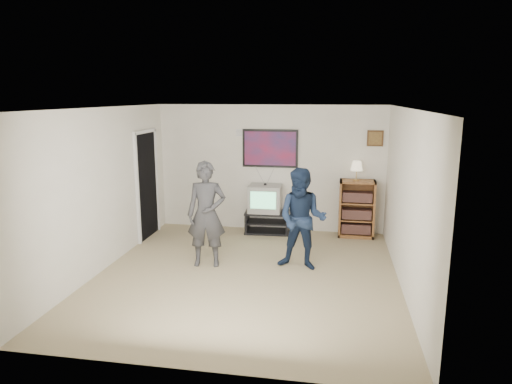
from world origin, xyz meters
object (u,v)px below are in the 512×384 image
(person_tall, at_px, (207,214))
(person_short, at_px, (302,219))
(media_stand, at_px, (267,222))
(crt_television, at_px, (265,198))
(bookshelf, at_px, (357,209))

(person_tall, xyz_separation_m, person_short, (1.50, 0.11, -0.04))
(media_stand, height_order, crt_television, crt_television)
(bookshelf, xyz_separation_m, person_tall, (-2.41, -1.96, 0.29))
(bookshelf, relative_size, person_short, 0.69)
(person_short, bearing_deg, media_stand, 122.56)
(crt_television, xyz_separation_m, person_short, (0.85, -1.79, 0.10))
(person_tall, height_order, person_short, person_tall)
(person_tall, distance_m, person_short, 1.50)
(bookshelf, bearing_deg, media_stand, -178.34)
(media_stand, relative_size, person_tall, 0.53)
(media_stand, xyz_separation_m, crt_television, (-0.04, 0.00, 0.48))
(crt_television, relative_size, person_tall, 0.37)
(bookshelf, height_order, person_tall, person_tall)
(media_stand, distance_m, crt_television, 0.48)
(crt_television, xyz_separation_m, person_tall, (-0.65, -1.91, 0.14))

